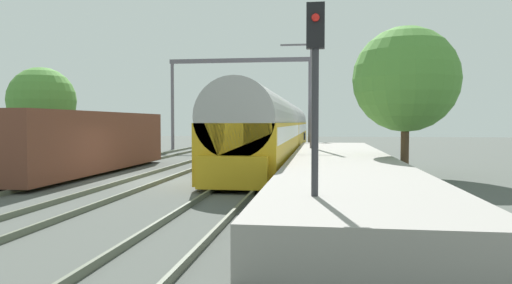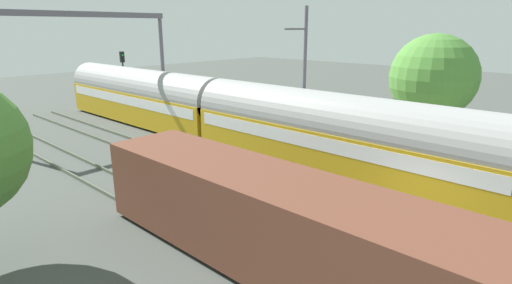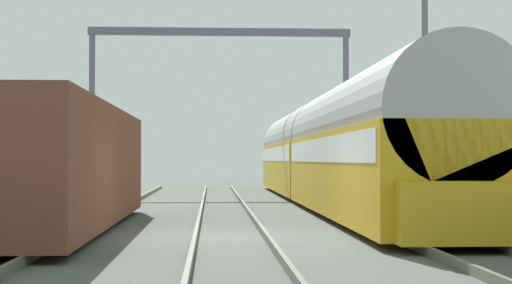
% 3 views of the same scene
% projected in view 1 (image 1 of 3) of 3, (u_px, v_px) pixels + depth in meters
% --- Properties ---
extents(ground, '(120.00, 120.00, 0.00)m').
position_uv_depth(ground, '(152.00, 180.00, 19.56)').
color(ground, '#494D48').
extents(track_far_west, '(1.52, 60.00, 0.16)m').
position_uv_depth(track_far_west, '(62.00, 176.00, 20.10)').
color(track_far_west, '#585E4D').
rests_on(track_far_west, ground).
extents(track_west, '(1.52, 60.00, 0.16)m').
position_uv_depth(track_west, '(152.00, 178.00, 19.55)').
color(track_west, '#585E4D').
rests_on(track_west, ground).
extents(track_east, '(1.52, 60.00, 0.16)m').
position_uv_depth(track_east, '(248.00, 179.00, 19.01)').
color(track_east, '#585E4D').
rests_on(track_east, ground).
extents(platform, '(4.40, 28.00, 0.90)m').
position_uv_depth(platform, '(341.00, 167.00, 20.45)').
color(platform, gray).
rests_on(platform, ground).
extents(passenger_train, '(2.93, 32.85, 3.82)m').
position_uv_depth(passenger_train, '(277.00, 128.00, 31.85)').
color(passenger_train, gold).
rests_on(passenger_train, ground).
extents(freight_car, '(2.80, 13.00, 2.70)m').
position_uv_depth(freight_car, '(85.00, 142.00, 22.02)').
color(freight_car, brown).
rests_on(freight_car, ground).
extents(person_crossing, '(0.44, 0.32, 1.73)m').
position_uv_depth(person_crossing, '(303.00, 138.00, 41.13)').
color(person_crossing, '#3C3C3C').
rests_on(person_crossing, ground).
extents(railway_signal_near, '(0.36, 0.30, 4.75)m').
position_uv_depth(railway_signal_near, '(315.00, 88.00, 9.41)').
color(railway_signal_near, '#2D2D33').
rests_on(railway_signal_near, ground).
extents(railway_signal_far, '(0.36, 0.30, 4.89)m').
position_uv_depth(railway_signal_far, '(310.00, 114.00, 45.40)').
color(railway_signal_far, '#2D2D33').
rests_on(railway_signal_far, ground).
extents(catenary_gantry, '(12.39, 0.28, 7.86)m').
position_uv_depth(catenary_gantry, '(240.00, 85.00, 40.46)').
color(catenary_gantry, slate).
rests_on(catenary_gantry, ground).
extents(catenary_pole_east_mid, '(1.90, 0.20, 8.00)m').
position_uv_depth(catenary_pole_east_mid, '(311.00, 91.00, 26.87)').
color(catenary_pole_east_mid, slate).
rests_on(catenary_pole_east_mid, ground).
extents(tree_west_background, '(4.05, 4.05, 5.76)m').
position_uv_depth(tree_west_background, '(42.00, 100.00, 28.94)').
color(tree_west_background, '#4C3826').
rests_on(tree_west_background, ground).
extents(tree_east_background, '(4.64, 4.64, 6.60)m').
position_uv_depth(tree_east_background, '(406.00, 80.00, 20.81)').
color(tree_east_background, '#4C3826').
rests_on(tree_east_background, ground).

